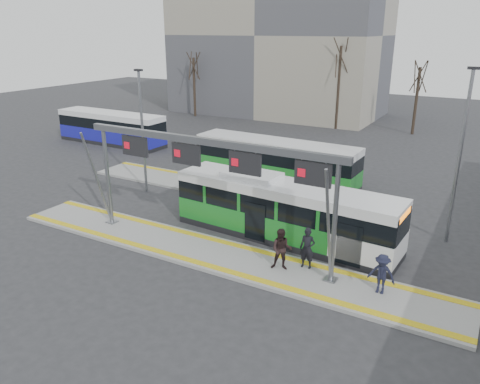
{
  "coord_description": "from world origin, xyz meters",
  "views": [
    {
      "loc": [
        10.61,
        -16.02,
        9.83
      ],
      "look_at": [
        -0.28,
        3.0,
        2.1
      ],
      "focal_mm": 35.0,
      "sensor_mm": 36.0,
      "label": 1
    }
  ],
  "objects_px": {
    "gantry": "(207,162)",
    "passenger_a": "(307,248)",
    "passenger_b": "(282,249)",
    "hero_bus": "(284,211)",
    "passenger_c": "(382,274)"
  },
  "relations": [
    {
      "from": "gantry",
      "to": "passenger_b",
      "type": "height_order",
      "value": "gantry"
    },
    {
      "from": "gantry",
      "to": "passenger_c",
      "type": "height_order",
      "value": "gantry"
    },
    {
      "from": "passenger_a",
      "to": "passenger_c",
      "type": "relative_size",
      "value": 1.11
    },
    {
      "from": "passenger_a",
      "to": "passenger_b",
      "type": "relative_size",
      "value": 0.99
    },
    {
      "from": "gantry",
      "to": "hero_bus",
      "type": "relative_size",
      "value": 1.14
    },
    {
      "from": "hero_bus",
      "to": "passenger_b",
      "type": "distance_m",
      "value": 3.43
    },
    {
      "from": "gantry",
      "to": "passenger_b",
      "type": "bearing_deg",
      "value": -1.66
    },
    {
      "from": "passenger_a",
      "to": "passenger_c",
      "type": "bearing_deg",
      "value": -13.36
    },
    {
      "from": "hero_bus",
      "to": "passenger_b",
      "type": "bearing_deg",
      "value": -63.1
    },
    {
      "from": "gantry",
      "to": "passenger_c",
      "type": "distance_m",
      "value": 8.5
    },
    {
      "from": "passenger_c",
      "to": "hero_bus",
      "type": "bearing_deg",
      "value": 153.43
    },
    {
      "from": "gantry",
      "to": "passenger_a",
      "type": "xyz_separation_m",
      "value": [
        4.58,
        0.56,
        -3.25
      ]
    },
    {
      "from": "hero_bus",
      "to": "passenger_b",
      "type": "xyz_separation_m",
      "value": [
        1.37,
        -3.13,
        -0.36
      ]
    },
    {
      "from": "hero_bus",
      "to": "passenger_a",
      "type": "height_order",
      "value": "hero_bus"
    },
    {
      "from": "passenger_b",
      "to": "passenger_c",
      "type": "bearing_deg",
      "value": -15.61
    }
  ]
}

